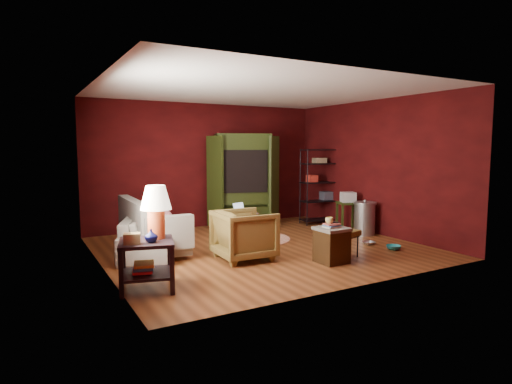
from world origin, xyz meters
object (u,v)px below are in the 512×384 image
at_px(laptop_desk, 243,216).
at_px(hamper, 332,244).
at_px(side_table, 151,227).
at_px(sofa, 151,227).
at_px(armchair, 244,232).
at_px(tv_armoire, 243,178).
at_px(wire_shelving, 320,183).

bearing_deg(laptop_desk, hamper, -104.05).
bearing_deg(side_table, laptop_desk, 41.98).
xyz_separation_m(side_table, laptop_desk, (2.52, 2.27, -0.38)).
relative_size(sofa, laptop_desk, 3.20).
distance_m(armchair, hamper, 1.41).
relative_size(tv_armoire, wire_shelving, 1.20).
relative_size(armchair, wire_shelving, 0.50).
distance_m(sofa, tv_armoire, 2.95).
bearing_deg(hamper, tv_armoire, 85.98).
bearing_deg(hamper, sofa, 137.06).
distance_m(sofa, wire_shelving, 4.37).
xyz_separation_m(armchair, wire_shelving, (3.10, 2.04, 0.53)).
bearing_deg(sofa, tv_armoire, -40.07).
height_order(hamper, laptop_desk, laptop_desk).
bearing_deg(tv_armoire, laptop_desk, -99.95).
relative_size(side_table, laptop_desk, 1.95).
bearing_deg(armchair, tv_armoire, -25.39).
height_order(sofa, hamper, sofa).
bearing_deg(side_table, wire_shelving, 29.30).
distance_m(tv_armoire, wire_shelving, 1.85).
distance_m(armchair, wire_shelving, 3.75).
xyz_separation_m(side_table, wire_shelving, (4.79, 2.69, 0.18)).
relative_size(armchair, side_table, 0.67).
bearing_deg(laptop_desk, wire_shelving, -10.12).
height_order(sofa, laptop_desk, sofa).
xyz_separation_m(laptop_desk, tv_armoire, (0.53, 1.02, 0.68)).
bearing_deg(tv_armoire, armchair, -99.66).
relative_size(laptop_desk, tv_armoire, 0.32).
bearing_deg(armchair, hamper, -125.69).
height_order(armchair, side_table, side_table).
relative_size(side_table, hamper, 2.06).
relative_size(armchair, laptop_desk, 1.31).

